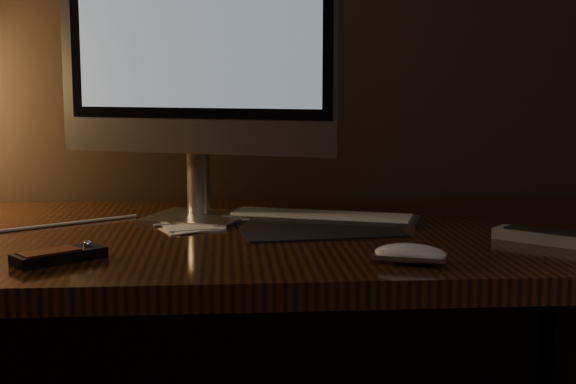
{
  "coord_description": "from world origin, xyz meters",
  "views": [
    {
      "loc": [
        -0.02,
        0.45,
        1.02
      ],
      "look_at": [
        0.08,
        1.73,
        0.84
      ],
      "focal_mm": 50.0,
      "sensor_mm": 36.0,
      "label": 1
    }
  ],
  "objects": [
    {
      "name": "keyboard",
      "position": [
        0.16,
        1.95,
        0.76
      ],
      "size": [
        0.38,
        0.22,
        0.01
      ],
      "primitive_type": "cube",
      "rotation": [
        0.0,
        0.0,
        -0.34
      ],
      "color": "silver",
      "rests_on": "desk"
    },
    {
      "name": "mouse",
      "position": [
        0.25,
        1.58,
        0.76
      ],
      "size": [
        0.12,
        0.09,
        0.02
      ],
      "primitive_type": "ellipsoid",
      "rotation": [
        0.0,
        0.0,
        -0.35
      ],
      "color": "white",
      "rests_on": "desk"
    },
    {
      "name": "monitor",
      "position": [
        -0.07,
        1.97,
        1.1
      ],
      "size": [
        0.53,
        0.25,
        0.59
      ],
      "rotation": [
        0.0,
        0.0,
        -0.4
      ],
      "color": "silver",
      "rests_on": "desk"
    },
    {
      "name": "cable",
      "position": [
        -0.17,
        1.92,
        0.75
      ],
      "size": [
        0.62,
        0.25,
        0.01
      ],
      "primitive_type": "cylinder",
      "rotation": [
        0.0,
        1.57,
        0.37
      ],
      "color": "white",
      "rests_on": "desk"
    },
    {
      "name": "media_remote",
      "position": [
        -0.27,
        1.63,
        0.76
      ],
      "size": [
        0.14,
        0.12,
        0.03
      ],
      "rotation": [
        0.0,
        0.0,
        0.65
      ],
      "color": "black",
      "rests_on": "desk"
    },
    {
      "name": "mousepad",
      "position": [
        0.14,
        1.87,
        0.75
      ],
      "size": [
        0.3,
        0.25,
        0.0
      ],
      "primitive_type": "cube",
      "rotation": [
        0.0,
        0.0,
        0.11
      ],
      "color": "black",
      "rests_on": "desk"
    },
    {
      "name": "desk",
      "position": [
        0.0,
        1.93,
        0.62
      ],
      "size": [
        1.6,
        0.75,
        0.75
      ],
      "color": "#3B1D0D",
      "rests_on": "ground"
    },
    {
      "name": "tv_remote",
      "position": [
        0.51,
        1.7,
        0.76
      ],
      "size": [
        0.17,
        0.16,
        0.02
      ],
      "rotation": [
        0.0,
        0.0,
        -0.76
      ],
      "color": "gray",
      "rests_on": "desk"
    },
    {
      "name": "papers",
      "position": [
        -0.08,
        1.87,
        0.75
      ],
      "size": [
        0.12,
        0.1,
        0.01
      ],
      "primitive_type": "cube",
      "rotation": [
        0.0,
        0.0,
        0.39
      ],
      "color": "white",
      "rests_on": "desk"
    }
  ]
}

